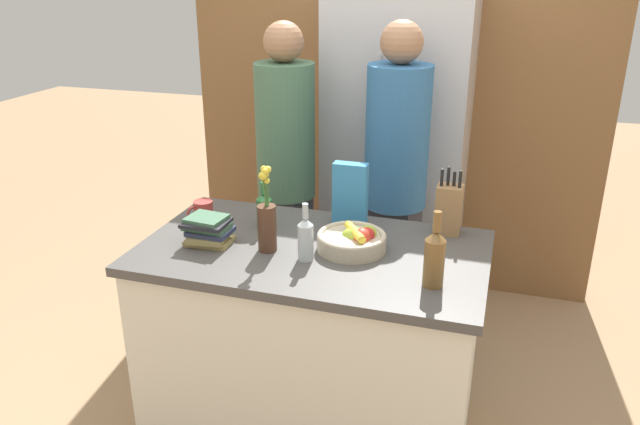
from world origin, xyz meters
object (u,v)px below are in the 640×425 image
(flower_vase, at_px, (267,222))
(person_in_blue, at_px, (395,176))
(bottle_vinegar, at_px, (434,257))
(cereal_box, at_px, (350,194))
(coffee_mug, at_px, (203,211))
(bottle_oil, at_px, (264,209))
(bottle_wine, at_px, (306,238))
(book_stack, at_px, (208,230))
(person_at_sink, at_px, (286,167))
(refrigerator, at_px, (397,156))
(fruit_bowl, at_px, (353,240))
(knife_block, at_px, (449,209))

(flower_vase, bearing_deg, person_in_blue, 66.29)
(bottle_vinegar, bearing_deg, cereal_box, 132.81)
(coffee_mug, distance_m, bottle_oil, 0.30)
(person_in_blue, bearing_deg, cereal_box, -86.29)
(bottle_vinegar, height_order, bottle_wine, bottle_vinegar)
(coffee_mug, bearing_deg, book_stack, -57.98)
(flower_vase, bearing_deg, bottle_wine, -11.46)
(flower_vase, distance_m, person_at_sink, 0.88)
(bottle_wine, bearing_deg, person_at_sink, 114.65)
(refrigerator, bearing_deg, bottle_oil, -108.40)
(cereal_box, distance_m, bottle_wine, 0.42)
(fruit_bowl, distance_m, bottle_wine, 0.22)
(knife_block, distance_m, person_in_blue, 0.55)
(bottle_oil, relative_size, bottle_vinegar, 0.72)
(knife_block, xyz_separation_m, book_stack, (-0.95, -0.42, -0.05))
(book_stack, xyz_separation_m, bottle_wine, (0.44, -0.02, 0.03))
(coffee_mug, xyz_separation_m, bottle_wine, (0.58, -0.24, 0.05))
(bottle_oil, bearing_deg, fruit_bowl, -15.24)
(refrigerator, height_order, bottle_vinegar, refrigerator)
(knife_block, relative_size, bottle_wine, 1.26)
(fruit_bowl, height_order, bottle_wine, bottle_wine)
(book_stack, xyz_separation_m, person_in_blue, (0.63, 0.86, 0.03))
(fruit_bowl, bearing_deg, person_in_blue, 87.37)
(fruit_bowl, height_order, flower_vase, flower_vase)
(knife_block, distance_m, bottle_vinegar, 0.50)
(knife_block, relative_size, flower_vase, 0.82)
(cereal_box, relative_size, person_in_blue, 0.16)
(knife_block, bearing_deg, person_at_sink, 154.05)
(knife_block, height_order, book_stack, knife_block)
(cereal_box, distance_m, bottle_oil, 0.39)
(fruit_bowl, relative_size, cereal_box, 1.00)
(refrigerator, distance_m, coffee_mug, 1.37)
(book_stack, height_order, person_at_sink, person_at_sink)
(cereal_box, xyz_separation_m, book_stack, (-0.52, -0.39, -0.08))
(bottle_oil, relative_size, person_at_sink, 0.12)
(flower_vase, height_order, person_in_blue, person_in_blue)
(flower_vase, xyz_separation_m, coffee_mug, (-0.40, 0.20, -0.08))
(knife_block, relative_size, bottle_vinegar, 1.03)
(coffee_mug, height_order, bottle_vinegar, bottle_vinegar)
(bottle_vinegar, distance_m, person_in_blue, 1.01)
(bottle_wine, xyz_separation_m, person_in_blue, (0.19, 0.88, -0.01))
(coffee_mug, distance_m, book_stack, 0.26)
(refrigerator, height_order, knife_block, refrigerator)
(bottle_oil, bearing_deg, bottle_vinegar, -22.62)
(bottle_vinegar, bearing_deg, bottle_oil, 157.38)
(fruit_bowl, height_order, person_in_blue, person_in_blue)
(bottle_oil, distance_m, bottle_wine, 0.39)
(knife_block, bearing_deg, coffee_mug, -169.71)
(book_stack, distance_m, bottle_wine, 0.44)
(flower_vase, height_order, bottle_vinegar, flower_vase)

